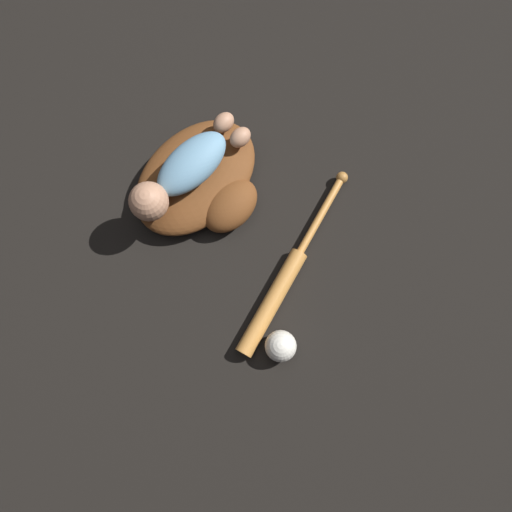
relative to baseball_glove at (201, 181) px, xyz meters
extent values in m
plane|color=black|center=(0.02, 0.02, -0.04)|extent=(6.00, 6.00, 0.00)
ellipsoid|color=brown|center=(0.00, -0.02, 0.00)|extent=(0.43, 0.34, 0.09)
ellipsoid|color=brown|center=(0.02, 0.10, 0.00)|extent=(0.19, 0.15, 0.09)
ellipsoid|color=#6693B2|center=(0.00, -0.02, 0.08)|extent=(0.24, 0.16, 0.08)
sphere|color=tan|center=(0.14, -0.06, 0.09)|extent=(0.10, 0.10, 0.10)
ellipsoid|color=tan|center=(-0.13, 0.05, 0.07)|extent=(0.07, 0.06, 0.05)
ellipsoid|color=tan|center=(-0.15, -0.01, 0.07)|extent=(0.07, 0.06, 0.05)
cylinder|color=#C6843D|center=(0.19, 0.32, -0.02)|extent=(0.30, 0.05, 0.05)
cylinder|color=#C6843D|center=(-0.08, 0.32, -0.02)|extent=(0.25, 0.02, 0.02)
sphere|color=#A97034|center=(-0.20, 0.33, -0.02)|extent=(0.03, 0.03, 0.03)
sphere|color=silver|center=(0.28, 0.39, 0.00)|extent=(0.08, 0.08, 0.08)
camera|label=1|loc=(0.38, 0.38, 1.25)|focal=35.00mm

